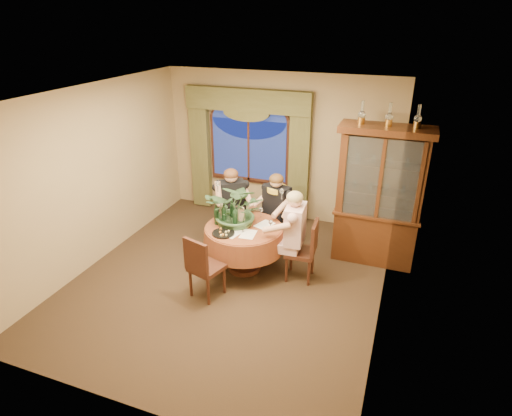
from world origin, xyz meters
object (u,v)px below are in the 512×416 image
(dining_table, at_px, (244,248))
(wine_bottle_0, at_px, (224,214))
(oil_lamp_left, at_px, (362,112))
(wine_bottle_2, at_px, (222,210))
(chair_right, at_px, (300,250))
(stoneware_vase, at_px, (241,215))
(person_back, at_px, (232,208))
(chair_back, at_px, (235,217))
(wine_bottle_1, at_px, (235,217))
(wine_bottle_4, at_px, (232,210))
(wine_bottle_3, at_px, (216,214))
(olive_bowl, at_px, (245,226))
(person_pink, at_px, (295,236))
(china_cabinet, at_px, (379,197))
(chair_back_right, at_px, (278,225))
(centerpiece_plant, at_px, (237,187))
(chair_front_left, at_px, (207,266))
(oil_lamp_right, at_px, (418,116))
(person_scarf, at_px, (277,212))
(oil_lamp_center, at_px, (390,114))

(dining_table, height_order, wine_bottle_0, wine_bottle_0)
(oil_lamp_left, height_order, wine_bottle_2, oil_lamp_left)
(chair_right, relative_size, stoneware_vase, 3.89)
(wine_bottle_0, bearing_deg, person_back, 103.71)
(chair_back, distance_m, stoneware_vase, 0.86)
(wine_bottle_1, height_order, wine_bottle_4, same)
(dining_table, xyz_separation_m, wine_bottle_2, (-0.41, 0.11, 0.54))
(dining_table, relative_size, wine_bottle_4, 3.89)
(person_back, height_order, wine_bottle_0, person_back)
(chair_back, height_order, stoneware_vase, stoneware_vase)
(chair_back, distance_m, person_back, 0.27)
(wine_bottle_0, bearing_deg, wine_bottle_3, -151.34)
(person_back, relative_size, olive_bowl, 9.20)
(stoneware_vase, xyz_separation_m, wine_bottle_4, (-0.17, 0.05, 0.04))
(person_pink, relative_size, wine_bottle_0, 4.34)
(oil_lamp_left, height_order, wine_bottle_1, oil_lamp_left)
(dining_table, xyz_separation_m, stoneware_vase, (-0.10, 0.13, 0.50))
(china_cabinet, bearing_deg, wine_bottle_0, -155.34)
(chair_back_right, relative_size, centerpiece_plant, 0.93)
(china_cabinet, bearing_deg, olive_bowl, -151.07)
(oil_lamp_left, xyz_separation_m, stoneware_vase, (-1.58, -0.88, -1.54))
(wine_bottle_3, xyz_separation_m, wine_bottle_4, (0.16, 0.24, 0.00))
(chair_front_left, distance_m, wine_bottle_0, 0.93)
(person_back, distance_m, olive_bowl, 0.84)
(person_pink, xyz_separation_m, centerpiece_plant, (-0.93, 0.04, 0.64))
(person_pink, relative_size, wine_bottle_2, 4.34)
(wine_bottle_2, bearing_deg, person_pink, -2.43)
(oil_lamp_right, distance_m, chair_right, 2.55)
(china_cabinet, height_order, wine_bottle_3, china_cabinet)
(person_scarf, relative_size, stoneware_vase, 5.60)
(chair_back_right, bearing_deg, person_scarf, -26.03)
(person_back, xyz_separation_m, wine_bottle_2, (0.07, -0.55, 0.20))
(oil_lamp_right, relative_size, olive_bowl, 2.19)
(chair_back, bearing_deg, person_back, 59.19)
(olive_bowl, distance_m, wine_bottle_2, 0.47)
(chair_right, xyz_separation_m, stoneware_vase, (-0.99, 0.07, 0.39))
(wine_bottle_3, bearing_deg, wine_bottle_4, 56.10)
(oil_lamp_left, relative_size, centerpiece_plant, 0.33)
(chair_right, relative_size, chair_back_right, 1.00)
(chair_right, distance_m, centerpiece_plant, 1.34)
(chair_front_left, relative_size, person_back, 0.67)
(wine_bottle_0, bearing_deg, olive_bowl, -2.16)
(stoneware_vase, xyz_separation_m, wine_bottle_1, (-0.03, -0.18, 0.04))
(dining_table, xyz_separation_m, chair_right, (0.89, 0.06, 0.10))
(chair_back_right, xyz_separation_m, wine_bottle_2, (-0.73, -0.64, 0.44))
(oil_lamp_center, distance_m, wine_bottle_2, 2.88)
(china_cabinet, xyz_separation_m, person_back, (-2.36, -0.36, -0.41))
(dining_table, height_order, chair_front_left, chair_front_left)
(wine_bottle_1, relative_size, wine_bottle_3, 1.00)
(chair_front_left, distance_m, stoneware_vase, 1.04)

